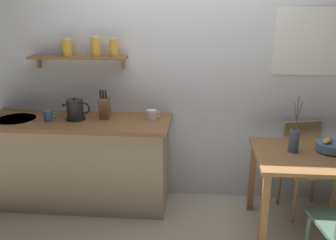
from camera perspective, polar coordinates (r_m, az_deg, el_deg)
ground_plane at (r=3.43m, az=1.35°, el=-16.66°), size 14.00×14.00×0.00m
back_wall at (r=3.53m, az=5.56°, el=8.07°), size 6.80×0.11×2.70m
kitchen_counter at (r=3.67m, az=-14.16°, el=-6.57°), size 1.83×0.63×0.91m
wall_shelf at (r=3.52m, az=-13.30°, el=10.72°), size 0.96×0.20×0.32m
dining_table at (r=3.27m, az=22.94°, el=-7.06°), size 1.04×0.78×0.76m
dining_chair_far at (r=3.69m, az=21.29°, el=-6.31°), size 0.51×0.48×0.89m
fruit_bowl at (r=3.31m, az=24.82°, el=-3.89°), size 0.24×0.24×0.12m
twig_vase at (r=3.17m, az=19.79°, el=-3.13°), size 0.09×0.09×0.49m
electric_kettle at (r=3.47m, az=-14.82°, el=1.61°), size 0.26×0.18×0.22m
knife_block at (r=3.43m, az=-10.27°, el=2.02°), size 0.09×0.15×0.29m
coffee_mug_by_sink at (r=3.51m, az=-18.82°, el=0.63°), size 0.12×0.08×0.10m
coffee_mug_spare at (r=3.38m, az=-2.62°, el=0.88°), size 0.13×0.09×0.09m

